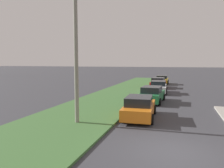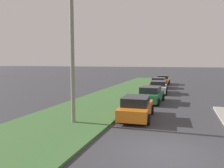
{
  "view_description": "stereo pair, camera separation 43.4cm",
  "coord_description": "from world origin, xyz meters",
  "px_view_note": "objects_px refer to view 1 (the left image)",
  "views": [
    {
      "loc": [
        -8.9,
        -0.19,
        3.7
      ],
      "look_at": [
        15.95,
        7.61,
        1.03
      ],
      "focal_mm": 34.79,
      "sensor_mm": 36.0,
      "label": 1
    },
    {
      "loc": [
        -8.77,
        -0.6,
        3.7
      ],
      "look_at": [
        15.95,
        7.61,
        1.03
      ],
      "focal_mm": 34.79,
      "sensor_mm": 36.0,
      "label": 2
    }
  ],
  "objects_px": {
    "parked_car_red": "(158,83)",
    "streetlight": "(81,50)",
    "parked_car_yellow": "(162,80)",
    "parked_car_white": "(158,87)",
    "parked_car_green": "(152,94)",
    "parked_car_orange": "(139,107)"
  },
  "relations": [
    {
      "from": "parked_car_red",
      "to": "streetlight",
      "type": "height_order",
      "value": "streetlight"
    },
    {
      "from": "parked_car_yellow",
      "to": "streetlight",
      "type": "bearing_deg",
      "value": 173.5
    },
    {
      "from": "parked_car_red",
      "to": "parked_car_white",
      "type": "bearing_deg",
      "value": -171.95
    },
    {
      "from": "parked_car_green",
      "to": "parked_car_yellow",
      "type": "distance_m",
      "value": 16.81
    },
    {
      "from": "parked_car_white",
      "to": "parked_car_red",
      "type": "bearing_deg",
      "value": 2.69
    },
    {
      "from": "parked_car_red",
      "to": "parked_car_yellow",
      "type": "distance_m",
      "value": 5.27
    },
    {
      "from": "streetlight",
      "to": "parked_car_red",
      "type": "bearing_deg",
      "value": -7.08
    },
    {
      "from": "parked_car_orange",
      "to": "parked_car_yellow",
      "type": "relative_size",
      "value": 1.02
    },
    {
      "from": "parked_car_green",
      "to": "streetlight",
      "type": "relative_size",
      "value": 0.59
    },
    {
      "from": "parked_car_orange",
      "to": "parked_car_red",
      "type": "bearing_deg",
      "value": -1.79
    },
    {
      "from": "parked_car_orange",
      "to": "parked_car_white",
      "type": "bearing_deg",
      "value": -3.66
    },
    {
      "from": "parked_car_red",
      "to": "streetlight",
      "type": "xyz_separation_m",
      "value": [
        -20.06,
        2.49,
        3.67
      ]
    },
    {
      "from": "parked_car_green",
      "to": "parked_car_red",
      "type": "relative_size",
      "value": 1.0
    },
    {
      "from": "parked_car_green",
      "to": "parked_car_yellow",
      "type": "bearing_deg",
      "value": 4.59
    },
    {
      "from": "parked_car_red",
      "to": "streetlight",
      "type": "bearing_deg",
      "value": 175.37
    },
    {
      "from": "parked_car_orange",
      "to": "parked_car_red",
      "type": "height_order",
      "value": "same"
    },
    {
      "from": "parked_car_yellow",
      "to": "streetlight",
      "type": "height_order",
      "value": "streetlight"
    },
    {
      "from": "parked_car_yellow",
      "to": "streetlight",
      "type": "relative_size",
      "value": 0.58
    },
    {
      "from": "parked_car_orange",
      "to": "parked_car_green",
      "type": "distance_m",
      "value": 5.99
    },
    {
      "from": "parked_car_red",
      "to": "parked_car_yellow",
      "type": "xyz_separation_m",
      "value": [
        5.27,
        -0.12,
        0.0
      ]
    },
    {
      "from": "parked_car_white",
      "to": "parked_car_yellow",
      "type": "xyz_separation_m",
      "value": [
        10.7,
        0.41,
        0.0
      ]
    },
    {
      "from": "parked_car_green",
      "to": "parked_car_white",
      "type": "bearing_deg",
      "value": 3.16
    }
  ]
}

